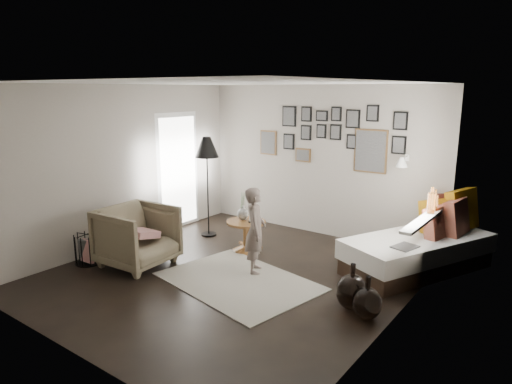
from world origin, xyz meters
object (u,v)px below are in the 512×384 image
Objects in this scene: armchair at (137,236)px; magazine_basket at (88,249)px; child at (255,230)px; floor_lamp at (207,151)px; pedestal_table at (246,237)px; demijohn_large at (352,292)px; vase at (243,212)px; daybed at (420,245)px; demijohn_small at (367,303)px.

armchair is 2.15× the size of magazine_basket.
child is at bearing 28.93° from magazine_basket.
floor_lamp is 2.05m from child.
pedestal_table is at bearing 12.83° from child.
vase is at bearing 159.28° from demijohn_large.
child reaches higher than daybed.
demijohn_small is (-0.00, -1.86, -0.15)m from daybed.
child is at bearing 168.92° from demijohn_small.
demijohn_large is 0.27m from demijohn_small.
demijohn_large is at bearing 14.52° from magazine_basket.
demijohn_large is (2.20, -0.84, -0.01)m from pedestal_table.
daybed is 5.35× the size of magazine_basket.
pedestal_table is 0.96m from child.
demijohn_small is 0.42× the size of child.
demijohn_large is 1.10× the size of demijohn_small.
vase is 2.39m from magazine_basket.
demijohn_large is at bearing 153.24° from demijohn_small.
armchair is (-3.34, -2.31, 0.09)m from daybed.
child is (0.71, -0.63, -0.02)m from vase.
vase is 1.29m from floor_lamp.
demijohn_small is (2.44, -0.96, -0.03)m from pedestal_table.
vase is 0.87× the size of demijohn_small.
floor_lamp is at bearing 160.91° from demijohn_small.
daybed reaches higher than pedestal_table.
floor_lamp reaches higher than demijohn_large.
vase reaches higher than armchair.
vase is at bearing 15.32° from child.
demijohn_small is (4.00, 0.85, -0.03)m from magazine_basket.
vase is 0.37× the size of child.
child is at bearing -65.75° from armchair.
demijohn_large is 0.46× the size of child.
pedestal_table is at bearing 159.04° from demijohn_large.
vase is at bearing 158.68° from demijohn_small.
armchair is 0.80m from magazine_basket.
daybed is 1.38× the size of floor_lamp.
magazine_basket is 0.37× the size of child.
daybed is at bearing 19.06° from vase.
floor_lamp is at bearing 0.38° from armchair.
daybed is (2.44, 0.89, 0.12)m from pedestal_table.
daybed is at bearing 82.12° from demijohn_large.
vase is 1.00× the size of magazine_basket.
demijohn_large is (-0.24, -1.74, -0.13)m from daybed.
floor_lamp is 3.89× the size of magazine_basket.
armchair is 0.55× the size of floor_lamp.
floor_lamp is (-1.01, 0.23, 1.27)m from pedestal_table.
floor_lamp reaches higher than demijohn_small.
child is (2.19, 1.21, 0.39)m from magazine_basket.
armchair is at bearing -119.60° from vase.
floor_lamp reaches higher than child.
daybed is (2.52, 0.87, -0.28)m from vase.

